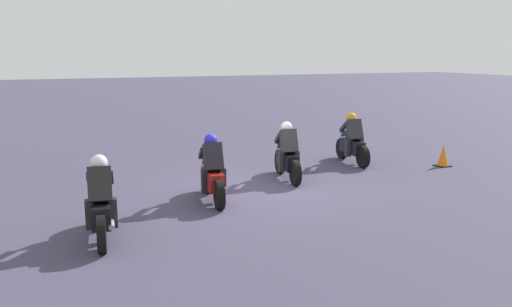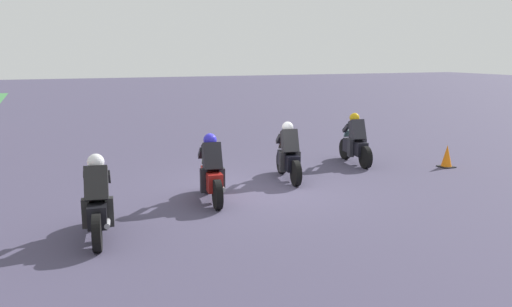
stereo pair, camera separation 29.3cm
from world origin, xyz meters
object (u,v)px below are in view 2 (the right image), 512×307
rider_lane_a (355,143)px  rider_lane_d (98,204)px  rider_lane_c (212,173)px  traffic_cone (447,157)px  rider_lane_b (289,156)px

rider_lane_a → rider_lane_d: (-3.73, 7.75, 0.00)m
rider_lane_a → rider_lane_d: size_ratio=1.00×
rider_lane_c → traffic_cone: rider_lane_c is taller
rider_lane_b → traffic_cone: (-0.40, -4.89, -0.32)m
rider_lane_a → rider_lane_c: (-2.20, 5.17, 0.00)m
rider_lane_a → rider_lane_c: same height
rider_lane_b → rider_lane_c: 2.72m
rider_lane_b → rider_lane_d: bearing=128.1°
rider_lane_c → traffic_cone: bearing=-76.7°
rider_lane_a → rider_lane_d: same height
rider_lane_a → rider_lane_c: size_ratio=1.00×
rider_lane_b → rider_lane_c: (-1.16, 2.46, 0.00)m
rider_lane_c → rider_lane_a: bearing=-59.5°
rider_lane_c → rider_lane_b: bearing=-57.4°
rider_lane_d → rider_lane_a: bearing=-56.3°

